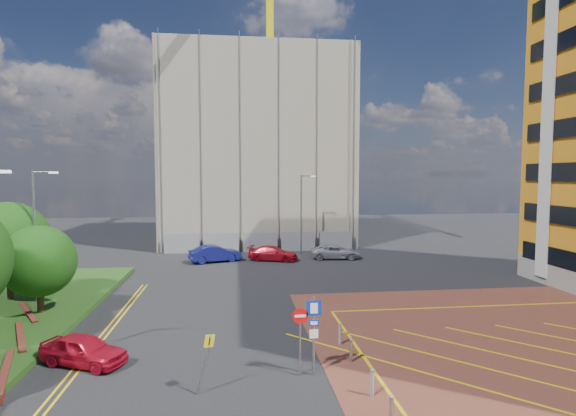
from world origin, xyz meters
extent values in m
plane|color=black|center=(0.00, 0.00, 0.00)|extent=(140.00, 140.00, 0.00)
cube|color=brown|center=(-11.60, 2.00, 0.20)|extent=(1.86, 4.43, 0.40)
cube|color=brown|center=(-12.80, 6.00, 0.20)|extent=(2.29, 4.27, 0.40)
cube|color=brown|center=(-14.20, 10.00, 0.20)|extent=(2.69, 4.06, 0.40)
cylinder|color=#3D2B1C|center=(-13.50, 10.00, 1.20)|extent=(0.36, 0.36, 1.80)
sphere|color=#0C360C|center=(-13.50, 10.00, 3.20)|extent=(4.00, 4.00, 4.00)
cylinder|color=#3D2B1C|center=(-16.50, 13.00, 1.40)|extent=(0.36, 0.36, 2.20)
sphere|color=#0C360C|center=(-16.50, 13.00, 3.88)|extent=(5.00, 5.00, 5.00)
cube|color=silver|center=(-11.30, 2.00, 8.15)|extent=(0.50, 0.15, 0.12)
cylinder|color=#9EA0A8|center=(-14.50, 12.00, 4.30)|extent=(0.16, 0.16, 8.00)
cylinder|color=#9EA0A8|center=(-13.90, 12.00, 8.18)|extent=(1.20, 0.10, 0.10)
cube|color=silver|center=(-13.30, 12.00, 8.15)|extent=(0.50, 0.15, 0.12)
cylinder|color=#9EA0A8|center=(4.00, 28.00, 4.00)|extent=(0.16, 0.16, 8.00)
cylinder|color=#9EA0A8|center=(4.60, 28.00, 7.88)|extent=(1.20, 0.10, 0.10)
cube|color=silver|center=(5.20, 28.00, 7.85)|extent=(0.50, 0.15, 0.12)
cylinder|color=#9EA0A8|center=(0.50, 1.00, 1.60)|extent=(0.10, 0.10, 3.20)
cube|color=#09279E|center=(0.50, 0.97, 2.75)|extent=(0.60, 0.04, 0.60)
cube|color=white|center=(0.50, 0.94, 2.75)|extent=(0.30, 0.02, 0.42)
cube|color=#09279E|center=(0.50, 0.97, 2.15)|extent=(0.40, 0.04, 0.25)
cube|color=white|center=(0.50, 0.94, 2.15)|extent=(0.28, 0.02, 0.14)
cube|color=white|center=(0.50, 0.97, 1.70)|extent=(0.35, 0.04, 0.35)
cylinder|color=#9EA0A8|center=(-0.05, 1.00, 1.35)|extent=(0.08, 0.08, 2.70)
cylinder|color=red|center=(-0.05, 0.97, 2.45)|extent=(0.64, 0.04, 0.64)
cube|color=white|center=(-0.05, 0.94, 2.45)|extent=(0.44, 0.02, 0.10)
cylinder|color=#9EA0A8|center=(-3.77, -0.08, 1.10)|extent=(0.59, 0.08, 2.16)
cube|color=yellow|center=(-3.55, -0.11, 2.00)|extent=(0.41, 0.41, 0.54)
cylinder|color=#9EA0A8|center=(2.30, -3.00, 0.47)|extent=(0.14, 0.14, 0.90)
cylinder|color=black|center=(2.30, -1.00, 0.47)|extent=(0.14, 0.14, 0.90)
cylinder|color=#9EA0A8|center=(2.30, 2.00, 0.47)|extent=(0.14, 0.14, 0.90)
cylinder|color=black|center=(2.30, 4.00, 0.47)|extent=(0.14, 0.14, 0.90)
cube|color=#AAA08B|center=(0.00, 40.00, 11.00)|extent=(21.20, 19.20, 22.00)
cube|color=yellow|center=(2.00, 42.00, 17.00)|extent=(0.90, 0.90, 34.00)
cube|color=gray|center=(1.00, 30.00, 1.00)|extent=(21.60, 0.06, 2.00)
imported|color=red|center=(-9.00, 3.11, 0.64)|extent=(4.06, 2.95, 1.29)
imported|color=navy|center=(-4.42, 25.03, 0.77)|extent=(4.97, 2.98, 1.55)
imported|color=red|center=(0.92, 25.10, 0.67)|extent=(5.00, 3.25, 1.35)
imported|color=#BBBBC3|center=(6.95, 25.35, 0.65)|extent=(4.89, 2.65, 1.30)
camera|label=1|loc=(-2.58, -16.24, 8.05)|focal=28.00mm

